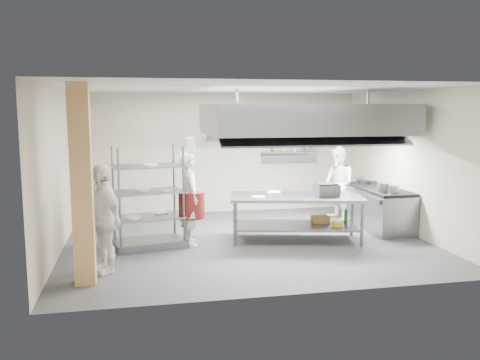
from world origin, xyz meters
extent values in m
plane|color=#2E2E30|center=(0.00, 0.00, 0.00)|extent=(7.00, 7.00, 0.00)
plane|color=silver|center=(0.00, 0.00, 3.00)|extent=(7.00, 7.00, 0.00)
plane|color=#AFA38B|center=(0.00, 3.00, 1.50)|extent=(7.00, 0.00, 7.00)
plane|color=#AFA38B|center=(-3.50, 0.00, 1.50)|extent=(0.00, 6.00, 6.00)
plane|color=#AFA38B|center=(3.50, 0.00, 1.50)|extent=(0.00, 6.00, 6.00)
cube|color=tan|center=(-2.90, -1.90, 1.50)|extent=(0.30, 0.30, 3.00)
cube|color=gray|center=(1.30, 0.40, 2.40)|extent=(4.00, 2.50, 0.60)
cube|color=white|center=(0.40, 0.40, 2.08)|extent=(1.60, 0.12, 0.04)
cube|color=white|center=(2.20, 0.40, 2.08)|extent=(1.60, 0.12, 0.04)
cube|color=gray|center=(1.80, 2.84, 1.50)|extent=(1.50, 0.28, 0.04)
cube|color=gray|center=(0.98, -0.15, 0.88)|extent=(2.75, 1.61, 0.06)
cube|color=slate|center=(0.98, -0.15, 0.30)|extent=(2.52, 1.46, 0.04)
cube|color=gray|center=(3.08, 0.50, 0.42)|extent=(0.80, 2.00, 0.84)
cube|color=black|center=(3.08, 0.50, 0.87)|extent=(0.78, 1.96, 0.06)
imported|color=silver|center=(-1.12, 0.00, 0.90)|extent=(0.52, 0.71, 1.81)
imported|color=silver|center=(2.50, 1.40, 0.86)|extent=(0.75, 0.91, 1.73)
imported|color=silver|center=(-2.66, -1.40, 0.88)|extent=(0.88, 1.10, 1.75)
cube|color=slate|center=(1.57, -0.26, 1.02)|extent=(0.46, 0.36, 0.22)
cube|color=olive|center=(1.52, -0.08, 0.39)|extent=(0.35, 0.25, 0.15)
cylinder|color=gray|center=(2.90, -0.04, 0.99)|extent=(0.27, 0.27, 0.19)
cylinder|color=white|center=(-1.90, -0.06, 0.62)|extent=(0.28, 0.28, 0.05)
camera|label=1|loc=(-2.12, -9.60, 2.62)|focal=38.00mm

